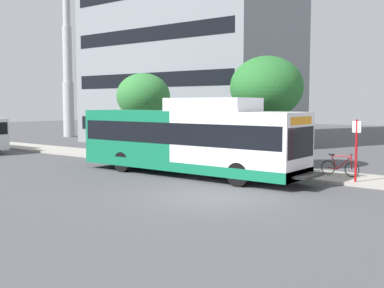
{
  "coord_description": "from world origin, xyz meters",
  "views": [
    {
      "loc": [
        -13.72,
        -9.82,
        3.42
      ],
      "look_at": [
        2.9,
        3.1,
        1.6
      ],
      "focal_mm": 44.44,
      "sensor_mm": 36.0,
      "label": 1
    }
  ],
  "objects_px": {
    "street_tree_near_stop": "(267,87)",
    "street_tree_mid_block": "(143,96)",
    "bus_stop_sign_pole": "(356,146)",
    "transit_bus": "(188,139)",
    "bicycle_parked": "(340,167)"
  },
  "relations": [
    {
      "from": "bus_stop_sign_pole",
      "to": "street_tree_near_stop",
      "type": "bearing_deg",
      "value": 70.57
    },
    {
      "from": "bus_stop_sign_pole",
      "to": "transit_bus",
      "type": "bearing_deg",
      "value": 106.55
    },
    {
      "from": "transit_bus",
      "to": "bicycle_parked",
      "type": "distance_m",
      "value": 7.03
    },
    {
      "from": "transit_bus",
      "to": "street_tree_near_stop",
      "type": "relative_size",
      "value": 2.16
    },
    {
      "from": "bus_stop_sign_pole",
      "to": "bicycle_parked",
      "type": "xyz_separation_m",
      "value": [
        1.2,
        1.12,
        -1.09
      ]
    },
    {
      "from": "street_tree_mid_block",
      "to": "street_tree_near_stop",
      "type": "bearing_deg",
      "value": -92.3
    },
    {
      "from": "bicycle_parked",
      "to": "street_tree_near_stop",
      "type": "relative_size",
      "value": 0.31
    },
    {
      "from": "bus_stop_sign_pole",
      "to": "bicycle_parked",
      "type": "relative_size",
      "value": 1.48
    },
    {
      "from": "transit_bus",
      "to": "street_tree_mid_block",
      "type": "distance_m",
      "value": 8.57
    },
    {
      "from": "street_tree_mid_block",
      "to": "bicycle_parked",
      "type": "bearing_deg",
      "value": -94.43
    },
    {
      "from": "transit_bus",
      "to": "street_tree_mid_block",
      "type": "bearing_deg",
      "value": 58.32
    },
    {
      "from": "street_tree_near_stop",
      "to": "street_tree_mid_block",
      "type": "relative_size",
      "value": 1.1
    },
    {
      "from": "transit_bus",
      "to": "street_tree_mid_block",
      "type": "height_order",
      "value": "street_tree_mid_block"
    },
    {
      "from": "bus_stop_sign_pole",
      "to": "street_tree_mid_block",
      "type": "bearing_deg",
      "value": 81.15
    },
    {
      "from": "bus_stop_sign_pole",
      "to": "street_tree_near_stop",
      "type": "relative_size",
      "value": 0.46
    }
  ]
}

